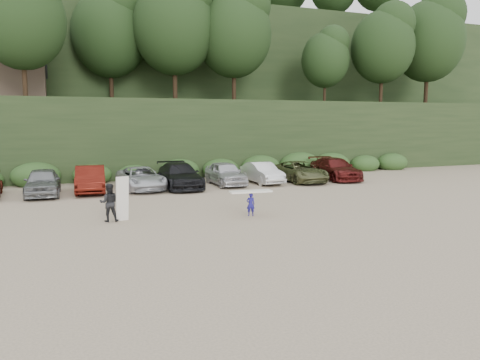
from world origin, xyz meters
name	(u,v)px	position (x,y,z in m)	size (l,w,h in m)	color
ground	(233,218)	(0.00, 0.00, 0.00)	(120.00, 120.00, 0.00)	tan
hillside_backdrop	(120,59)	(-0.26, 35.93, 11.22)	(90.00, 41.50, 28.00)	black
parked_cars	(134,178)	(-2.90, 10.13, 0.76)	(34.43, 5.72, 1.62)	#A3A3A7
child_surfer	(251,199)	(0.91, 0.12, 0.80)	(2.00, 0.68, 1.18)	navy
adult_surfer	(110,202)	(-5.27, 1.21, 0.85)	(1.30, 0.75, 1.98)	black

